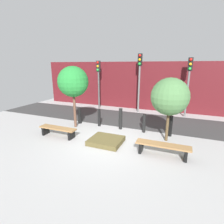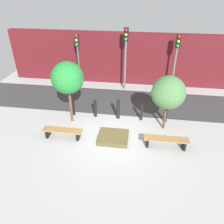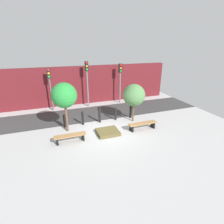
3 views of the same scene
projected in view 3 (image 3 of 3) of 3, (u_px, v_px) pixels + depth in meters
name	position (u px, v px, depth m)	size (l,w,h in m)	color
ground_plane	(107.00, 133.00, 11.16)	(18.00, 18.00, 0.00)	#9E9E9E
road_strip	(94.00, 113.00, 14.24)	(18.00, 3.15, 0.01)	#333333
building_facade	(85.00, 85.00, 16.19)	(16.20, 0.50, 3.44)	#511419
bench_left	(70.00, 137.00, 10.01)	(1.82, 0.42, 0.44)	black
bench_right	(142.00, 125.00, 11.49)	(1.94, 0.43, 0.46)	black
planter_bed	(108.00, 132.00, 11.01)	(1.35, 1.19, 0.20)	brown
tree_behind_left_bench	(64.00, 96.00, 10.50)	(1.54, 1.54, 3.17)	brown
tree_behind_right_bench	(134.00, 95.00, 12.14)	(1.56, 1.56, 2.73)	#4D3B24
bollard_far_left	(65.00, 121.00, 11.70)	(0.18, 0.18, 0.90)	black
bollard_left	(83.00, 118.00, 12.08)	(0.15, 0.15, 0.96)	black
bollard_center	(100.00, 115.00, 12.44)	(0.18, 0.18, 1.09)	black
bollard_right	(116.00, 114.00, 12.85)	(0.15, 0.15, 0.93)	black
bollard_far_right	(131.00, 112.00, 13.23)	(0.17, 0.17, 0.98)	black
traffic_light_west	(50.00, 82.00, 14.01)	(0.28, 0.27, 3.51)	#4B4B4B
traffic_light_mid_west	(87.00, 76.00, 14.88)	(0.28, 0.27, 3.93)	#616161
traffic_light_mid_east	(120.00, 76.00, 15.91)	(0.28, 0.27, 3.64)	#5C5C5C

